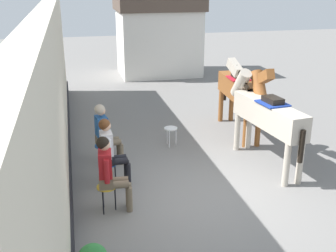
{
  "coord_description": "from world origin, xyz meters",
  "views": [
    {
      "loc": [
        -2.2,
        -6.41,
        3.87
      ],
      "look_at": [
        -0.4,
        1.2,
        1.05
      ],
      "focal_mm": 44.33,
      "sensor_mm": 36.0,
      "label": 1
    }
  ],
  "objects_px": {
    "seated_visitor_far": "(105,132)",
    "seated_visitor_near": "(109,170)",
    "seated_visitor_middle": "(110,149)",
    "spare_stool_white": "(171,130)",
    "saddled_horse_far": "(241,91)",
    "saddled_horse_near": "(265,113)"
  },
  "relations": [
    {
      "from": "seated_visitor_near",
      "to": "seated_visitor_far",
      "type": "distance_m",
      "value": 1.89
    },
    {
      "from": "saddled_horse_near",
      "to": "saddled_horse_far",
      "type": "relative_size",
      "value": 1.0
    },
    {
      "from": "seated_visitor_far",
      "to": "seated_visitor_near",
      "type": "bearing_deg",
      "value": -92.82
    },
    {
      "from": "spare_stool_white",
      "to": "seated_visitor_middle",
      "type": "bearing_deg",
      "value": -133.16
    },
    {
      "from": "saddled_horse_far",
      "to": "spare_stool_white",
      "type": "bearing_deg",
      "value": -169.53
    },
    {
      "from": "spare_stool_white",
      "to": "seated_visitor_far",
      "type": "bearing_deg",
      "value": -155.14
    },
    {
      "from": "seated_visitor_near",
      "to": "saddled_horse_far",
      "type": "bearing_deg",
      "value": 39.55
    },
    {
      "from": "seated_visitor_near",
      "to": "saddled_horse_far",
      "type": "xyz_separation_m",
      "value": [
        3.63,
        3.0,
        0.38
      ]
    },
    {
      "from": "seated_visitor_near",
      "to": "saddled_horse_far",
      "type": "relative_size",
      "value": 0.46
    },
    {
      "from": "seated_visitor_near",
      "to": "saddled_horse_far",
      "type": "height_order",
      "value": "saddled_horse_far"
    },
    {
      "from": "seated_visitor_middle",
      "to": "spare_stool_white",
      "type": "bearing_deg",
      "value": 46.84
    },
    {
      "from": "seated_visitor_far",
      "to": "saddled_horse_far",
      "type": "bearing_deg",
      "value": 17.37
    },
    {
      "from": "seated_visitor_middle",
      "to": "saddled_horse_far",
      "type": "bearing_deg",
      "value": 30.45
    },
    {
      "from": "seated_visitor_far",
      "to": "spare_stool_white",
      "type": "bearing_deg",
      "value": 24.86
    },
    {
      "from": "saddled_horse_near",
      "to": "saddled_horse_far",
      "type": "xyz_separation_m",
      "value": [
        0.2,
        1.77,
        0.0
      ]
    },
    {
      "from": "seated_visitor_middle",
      "to": "spare_stool_white",
      "type": "height_order",
      "value": "seated_visitor_middle"
    },
    {
      "from": "seated_visitor_far",
      "to": "saddled_horse_near",
      "type": "bearing_deg",
      "value": -11.29
    },
    {
      "from": "saddled_horse_far",
      "to": "seated_visitor_middle",
      "type": "bearing_deg",
      "value": -149.55
    },
    {
      "from": "saddled_horse_near",
      "to": "seated_visitor_near",
      "type": "bearing_deg",
      "value": -160.33
    },
    {
      "from": "seated_visitor_middle",
      "to": "seated_visitor_far",
      "type": "xyz_separation_m",
      "value": [
        -0.01,
        0.97,
        0.0
      ]
    },
    {
      "from": "seated_visitor_near",
      "to": "seated_visitor_middle",
      "type": "distance_m",
      "value": 0.93
    },
    {
      "from": "seated_visitor_near",
      "to": "saddled_horse_near",
      "type": "distance_m",
      "value": 3.66
    }
  ]
}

